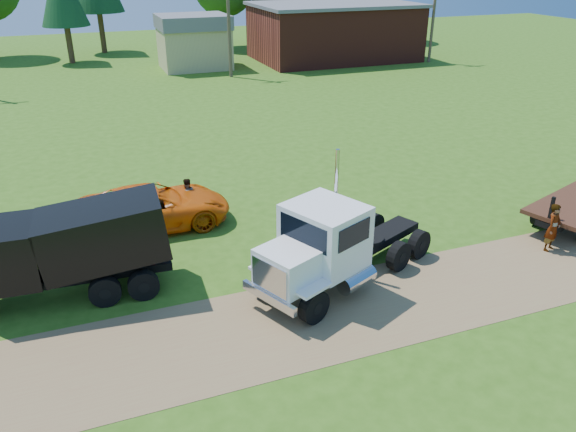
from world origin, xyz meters
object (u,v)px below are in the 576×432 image
object	(u,v)px
black_dump_truck	(61,248)
spectator_a	(553,228)
orange_pickup	(152,207)
white_semi_tractor	(327,247)

from	to	relation	value
black_dump_truck	spectator_a	size ratio (longest dim) A/B	3.95
orange_pickup	black_dump_truck	bearing A→B (deg)	140.03
orange_pickup	spectator_a	size ratio (longest dim) A/B	3.32
white_semi_tractor	black_dump_truck	distance (m)	8.08
black_dump_truck	orange_pickup	distance (m)	5.20
black_dump_truck	orange_pickup	world-z (taller)	black_dump_truck
white_semi_tractor	black_dump_truck	world-z (taller)	white_semi_tractor
spectator_a	orange_pickup	bearing A→B (deg)	131.70
white_semi_tractor	spectator_a	bearing A→B (deg)	-27.98
orange_pickup	white_semi_tractor	bearing A→B (deg)	-146.21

